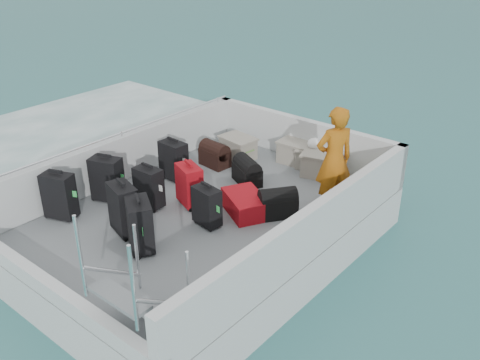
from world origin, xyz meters
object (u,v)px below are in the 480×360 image
object	(u,v)px
suitcase_2	(174,161)
passenger	(334,160)
suitcase_4	(149,188)
crate_0	(238,148)
suitcase_1	(107,180)
suitcase_7	(207,207)
suitcase_8	(245,204)
suitcase_6	(140,226)
suitcase_5	(189,186)
crate_3	(322,166)
suitcase_3	(124,209)
crate_2	(314,159)
suitcase_0	(59,196)
crate_1	(297,153)

from	to	relation	value
suitcase_2	passenger	xyz separation A→B (m)	(2.39, 0.74, 0.45)
suitcase_4	crate_0	xyz separation A→B (m)	(-0.15, 2.13, -0.13)
suitcase_1	suitcase_4	size ratio (longest dim) A/B	1.11
suitcase_7	suitcase_8	xyz separation A→B (m)	(0.19, 0.58, -0.13)
suitcase_6	suitcase_7	xyz separation A→B (m)	(0.24, 0.94, -0.05)
suitcase_5	crate_3	xyz separation A→B (m)	(0.95, 2.01, -0.12)
suitcase_3	crate_2	xyz separation A→B (m)	(0.80, 3.26, -0.18)
suitcase_8	passenger	size ratio (longest dim) A/B	0.47
suitcase_1	passenger	xyz separation A→B (m)	(2.62, 1.83, 0.43)
suitcase_4	suitcase_8	bearing A→B (deg)	30.31
suitcase_5	suitcase_8	world-z (taller)	suitcase_5
crate_0	passenger	bearing A→B (deg)	-14.36
suitcase_2	suitcase_5	xyz separation A→B (m)	(0.77, -0.43, -0.01)
suitcase_7	crate_0	size ratio (longest dim) A/B	0.97
suitcase_0	suitcase_3	world-z (taller)	suitcase_3
crate_0	crate_2	distance (m)	1.32
crate_1	passenger	world-z (taller)	passenger
crate_0	crate_2	size ratio (longest dim) A/B	1.07
suitcase_1	suitcase_3	bearing A→B (deg)	-46.08
suitcase_5	suitcase_6	world-z (taller)	suitcase_6
crate_0	crate_2	bearing A→B (deg)	20.18
suitcase_4	suitcase_1	bearing A→B (deg)	-159.00
suitcase_8	crate_3	distance (m)	1.70
suitcase_1	suitcase_4	xyz separation A→B (m)	(0.61, 0.25, -0.03)
suitcase_5	crate_1	world-z (taller)	suitcase_5
suitcase_2	suitcase_6	world-z (taller)	suitcase_6
suitcase_6	suitcase_8	size ratio (longest dim) A/B	0.93
suitcase_3	crate_3	bearing A→B (deg)	87.40
crate_3	suitcase_8	bearing A→B (deg)	-96.09
suitcase_3	suitcase_5	distance (m)	1.09
suitcase_3	suitcase_7	world-z (taller)	suitcase_3
crate_0	crate_3	distance (m)	1.52
suitcase_4	suitcase_5	distance (m)	0.57
suitcase_2	suitcase_4	xyz separation A→B (m)	(0.38, -0.84, -0.01)
suitcase_5	suitcase_2	bearing A→B (deg)	172.22
crate_2	crate_0	bearing A→B (deg)	-159.82
suitcase_1	suitcase_5	world-z (taller)	suitcase_1
suitcase_3	suitcase_5	size ratio (longest dim) A/B	1.14
suitcase_6	crate_1	distance (m)	3.38
suitcase_0	crate_2	distance (m)	3.99
crate_2	passenger	xyz separation A→B (m)	(0.93, -1.01, 0.60)
suitcase_4	suitcase_7	distance (m)	0.98
crate_0	crate_1	bearing A→B (deg)	26.65
crate_3	suitcase_1	bearing A→B (deg)	-126.06
crate_0	suitcase_2	bearing A→B (deg)	-99.95
suitcase_2	suitcase_4	bearing A→B (deg)	-62.97
suitcase_8	suitcase_4	bearing A→B (deg)	150.59
suitcase_2	suitcase_7	xyz separation A→B (m)	(1.35, -0.69, -0.04)
suitcase_3	passenger	size ratio (longest dim) A/B	0.45
suitcase_2	crate_0	world-z (taller)	suitcase_2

